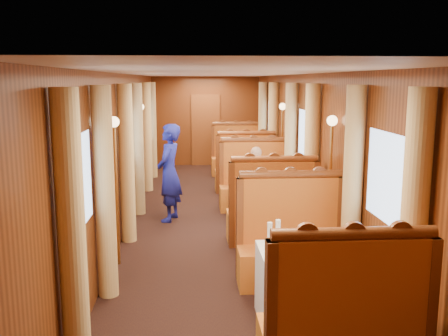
{
  "coord_description": "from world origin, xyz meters",
  "views": [
    {
      "loc": [
        -0.44,
        -8.11,
        2.4
      ],
      "look_at": [
        0.08,
        -0.49,
        1.05
      ],
      "focal_mm": 40.0,
      "sensor_mm": 36.0,
      "label": 1
    }
  ],
  "objects": [
    {
      "name": "curtain_right_far_a",
      "position": [
        1.38,
        2.72,
        1.18
      ],
      "size": [
        0.22,
        0.22,
        2.35
      ],
      "primitive_type": "cylinder",
      "color": "#E2BC74",
      "rests_on": "floor"
    },
    {
      "name": "curtain_right_mid_b",
      "position": [
        1.38,
        0.78,
        1.18
      ],
      "size": [
        0.22,
        0.22,
        2.35
      ],
      "primitive_type": "cylinder",
      "color": "#E2BC74",
      "rests_on": "floor"
    },
    {
      "name": "curtain_right_far_b",
      "position": [
        1.38,
        4.28,
        1.18
      ],
      "size": [
        0.22,
        0.22,
        2.35
      ],
      "primitive_type": "cylinder",
      "color": "#E2BC74",
      "rests_on": "floor"
    },
    {
      "name": "wall_left",
      "position": [
        -1.5,
        0.0,
        1.25
      ],
      "size": [
        0.01,
        12.0,
        2.5
      ],
      "primitive_type": null,
      "rotation": [
        1.57,
        0.0,
        1.57
      ],
      "color": "brown",
      "rests_on": "floor"
    },
    {
      "name": "window_right_mid",
      "position": [
        1.49,
        0.0,
        1.45
      ],
      "size": [
        0.01,
        1.2,
        0.9
      ],
      "primitive_type": null,
      "rotation": [
        1.57,
        0.0,
        -1.57
      ],
      "color": "#8FADD5",
      "rests_on": "wall_right"
    },
    {
      "name": "window_right_far",
      "position": [
        1.49,
        3.5,
        1.45
      ],
      "size": [
        0.01,
        1.2,
        0.9
      ],
      "primitive_type": null,
      "rotation": [
        1.57,
        0.0,
        -1.57
      ],
      "color": "#8FADD5",
      "rests_on": "wall_right"
    },
    {
      "name": "steward",
      "position": [
        -0.81,
        0.3,
        0.84
      ],
      "size": [
        0.55,
        0.7,
        1.67
      ],
      "primitive_type": "imported",
      "rotation": [
        0.0,
        0.0,
        -1.84
      ],
      "color": "navy",
      "rests_on": "floor"
    },
    {
      "name": "cup_inboard",
      "position": [
        0.33,
        -3.41,
        0.86
      ],
      "size": [
        0.08,
        0.08,
        0.26
      ],
      "rotation": [
        0.0,
        0.0,
        -0.24
      ],
      "color": "white",
      "rests_on": "table_near"
    },
    {
      "name": "window_left_far",
      "position": [
        -1.49,
        3.5,
        1.45
      ],
      "size": [
        0.01,
        1.2,
        0.9
      ],
      "primitive_type": null,
      "rotation": [
        1.57,
        0.0,
        1.57
      ],
      "color": "#8FADD5",
      "rests_on": "wall_left"
    },
    {
      "name": "curtain_left_far_a",
      "position": [
        -1.38,
        2.72,
        1.18
      ],
      "size": [
        0.22,
        0.22,
        2.35
      ],
      "primitive_type": "cylinder",
      "color": "#E2BC74",
      "rests_on": "floor"
    },
    {
      "name": "sconce_right_aft",
      "position": [
        1.4,
        1.75,
        1.38
      ],
      "size": [
        0.14,
        0.14,
        1.95
      ],
      "color": "#BF8C3F",
      "rests_on": "floor"
    },
    {
      "name": "rose_vase_mid",
      "position": [
        0.73,
        -0.03,
        0.93
      ],
      "size": [
        0.06,
        0.06,
        0.36
      ],
      "rotation": [
        0.0,
        0.0,
        0.36
      ],
      "color": "silver",
      "rests_on": "table_mid"
    },
    {
      "name": "window_left_mid",
      "position": [
        -1.49,
        0.0,
        1.45
      ],
      "size": [
        0.01,
        1.2,
        0.9
      ],
      "primitive_type": null,
      "rotation": [
        1.57,
        0.0,
        1.57
      ],
      "color": "#8FADD5",
      "rests_on": "wall_left"
    },
    {
      "name": "table_far",
      "position": [
        0.75,
        3.5,
        0.38
      ],
      "size": [
        1.05,
        0.72,
        0.75
      ],
      "primitive_type": "cube",
      "color": "white",
      "rests_on": "floor"
    },
    {
      "name": "fruit_plate",
      "position": [
        1.05,
        -3.6,
        0.77
      ],
      "size": [
        0.21,
        0.21,
        0.05
      ],
      "rotation": [
        0.0,
        0.0,
        0.08
      ],
      "color": "white",
      "rests_on": "table_near"
    },
    {
      "name": "curtain_left_mid_b",
      "position": [
        -1.38,
        0.78,
        1.18
      ],
      "size": [
        0.22,
        0.22,
        2.35
      ],
      "primitive_type": "cylinder",
      "color": "#E2BC74",
      "rests_on": "floor"
    },
    {
      "name": "curtain_left_near_b",
      "position": [
        -1.38,
        -2.72,
        1.18
      ],
      "size": [
        0.22,
        0.22,
        2.35
      ],
      "primitive_type": "cylinder",
      "color": "#E2BC74",
      "rests_on": "floor"
    },
    {
      "name": "curtain_right_near_b",
      "position": [
        1.38,
        -2.72,
        1.18
      ],
      "size": [
        0.22,
        0.22,
        2.35
      ],
      "primitive_type": "cylinder",
      "color": "#E2BC74",
      "rests_on": "floor"
    },
    {
      "name": "wall_right",
      "position": [
        1.5,
        0.0,
        1.25
      ],
      "size": [
        0.01,
        12.0,
        2.5
      ],
      "primitive_type": null,
      "rotation": [
        1.57,
        0.0,
        -1.57
      ],
      "color": "brown",
      "rests_on": "floor"
    },
    {
      "name": "wall_near",
      "position": [
        0.0,
        -6.0,
        1.25
      ],
      "size": [
        3.0,
        0.01,
        2.5
      ],
      "primitive_type": null,
      "rotation": [
        -1.57,
        0.0,
        0.0
      ],
      "color": "brown",
      "rests_on": "floor"
    },
    {
      "name": "teapot_left",
      "position": [
        0.58,
        -3.56,
        0.82
      ],
      "size": [
        0.18,
        0.14,
        0.14
      ],
      "primitive_type": null,
      "rotation": [
        0.0,
        0.0,
        -0.08
      ],
      "color": "silver",
      "rests_on": "tea_tray"
    },
    {
      "name": "window_right_near",
      "position": [
        1.49,
        -3.5,
        1.45
      ],
      "size": [
        0.01,
        1.2,
        0.9
      ],
      "primitive_type": null,
      "rotation": [
        1.57,
        0.0,
        -1.57
      ],
      "color": "#8FADD5",
      "rests_on": "wall_right"
    },
    {
      "name": "floor",
      "position": [
        0.0,
        0.0,
        0.0
      ],
      "size": [
        3.0,
        12.0,
        0.01
      ],
      "primitive_type": null,
      "color": "black",
      "rests_on": "ground"
    },
    {
      "name": "table_near",
      "position": [
        0.75,
        -3.5,
        0.38
      ],
      "size": [
        1.05,
        0.72,
        0.75
      ],
      "primitive_type": "cube",
      "color": "white",
      "rests_on": "floor"
    },
    {
      "name": "cup_outboard",
      "position": [
        0.43,
        -3.31,
        0.86
      ],
      "size": [
        0.08,
        0.08,
        0.26
      ],
      "rotation": [
        0.0,
        0.0,
        0.12
      ],
      "color": "white",
      "rests_on": "table_near"
    },
    {
      "name": "banquette_mid_fwd",
      "position": [
        0.75,
        -1.01,
        0.42
      ],
      "size": [
        1.3,
        0.55,
        1.34
      ],
      "color": "#A83712",
      "rests_on": "floor"
    },
    {
      "name": "curtain_right_near_a",
      "position": [
        1.38,
        -4.28,
        1.18
      ],
      "size": [
        0.22,
        0.22,
        2.35
      ],
      "primitive_type": "cylinder",
      "color": "#E2BC74",
      "rests_on": "floor"
    },
    {
      "name": "sconce_left_fore",
      "position": [
        -1.4,
        -1.75,
        1.38
      ],
      "size": [
        0.14,
        0.14,
        1.95
      ],
      "color": "#BF8C3F",
      "rests_on": "floor"
    },
    {
      "name": "curtain_left_mid_a",
      "position": [
        -1.38,
        -0.78,
        1.18
      ],
      "size": [
        0.22,
        0.22,
        2.35
      ],
      "primitive_type": "cylinder",
      "color": "#E2BC74",
      "rests_on": "floor"
    },
    {
      "name": "curtain_left_far_b",
      "position": [
        -1.38,
        4.28,
        1.18
      ],
      "size": [
        0.22,
        0.22,
        2.35
      ],
      "primitive_type": "cylinder",
      "color": "#E2BC74",
      "rests_on": "floor"
    },
    {
      "name": "curtain_right_mid_a",
      "position": [
        1.38,
        -0.78,
        1.18
      ],
      "size": [
        0.22,
        0.22,
        2.35
      ],
      "primitive_type": "cylinder",
      "color": "#E2BC74",
      "rests_on": "floor"
    },
    {
      "name": "curtain_left_near_a",
      "position": [
        -1.38,
        -4.28,
        1.18
      ],
      "size": [
        0.22,
        0.22,
        2.35
      ],
      "primitive_type": "cylinder",
      "color": "#E2BC74",
      "rests_on": "floor"
    },
    {
      "name": "banquette_near_fwd",
      "position": [
        0.75,
        -4.51,
        0.42
      ],
      "size": [
        1.3,
        0.55,
        1.34
      ],
      "color": "#A83712",
      "rests_on": "floor"
    },
    {
      "name": "ceiling",
      "position": [
        0.0,
        0.0,
        2.5
      ],
      "size": [
        3.0,
        12.0,
        0.01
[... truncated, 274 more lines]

